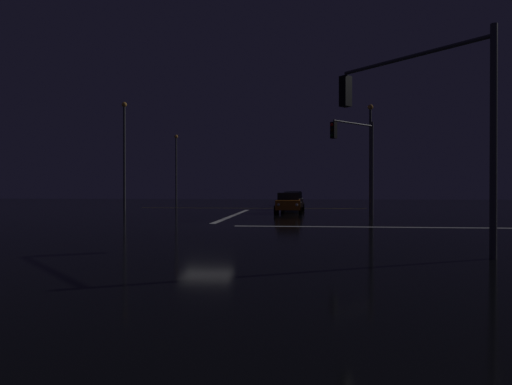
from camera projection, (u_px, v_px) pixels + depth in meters
The scene contains 15 objects.
ground at pixel (207, 227), 22.05m from camera, with size 120.00×120.00×0.10m, color black.
stop_line_north at pixel (234, 215), 31.22m from camera, with size 0.35×15.88×0.01m.
centre_line_ns at pixel (252, 208), 42.77m from camera, with size 22.00×0.15×0.01m.
crosswalk_bar_east at pixel (399, 227), 21.14m from camera, with size 15.88×0.40×0.01m.
sedan_orange at pixel (288, 203), 33.66m from camera, with size 2.02×4.33×1.57m.
sedan_gray at pixel (293, 201), 39.56m from camera, with size 2.02×4.33×1.57m.
sedan_blue at pixel (292, 199), 45.45m from camera, with size 2.02×4.33×1.57m.
sedan_green at pixel (292, 198), 50.77m from camera, with size 2.02×4.33×1.57m.
sedan_silver at pixel (293, 197), 56.38m from camera, with size 2.02×4.33×1.57m.
sedan_black at pixel (295, 197), 61.86m from camera, with size 2.02×4.33×1.57m.
traffic_signal_se at pixel (419, 107), 13.14m from camera, with size 3.77×3.77×6.14m.
traffic_signal_ne at pixel (357, 150), 29.58m from camera, with size 3.18×3.18×6.51m.
streetlamp_left_far at pixel (176, 164), 53.69m from camera, with size 0.44×0.44×8.47m.
streetlamp_left_near at pixel (124, 148), 37.76m from camera, with size 0.44×0.44×9.30m.
streetlamp_right_near at pixel (370, 150), 35.76m from camera, with size 0.44×0.44×8.71m.
Camera 1 is at (4.57, -21.69, 1.82)m, focal length 31.01 mm.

